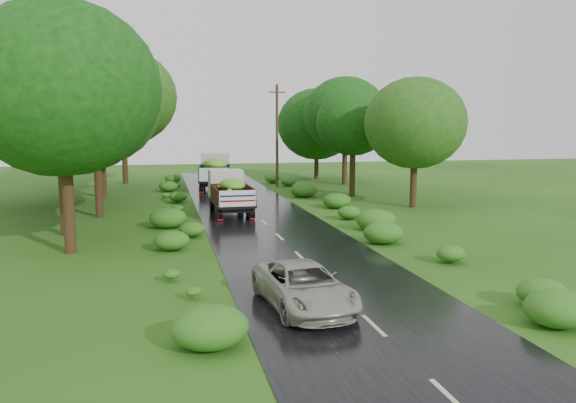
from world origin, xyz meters
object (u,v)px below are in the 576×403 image
object	(u,v)px
truck_near	(230,190)
truck_far	(215,169)
car	(304,286)
utility_pole	(277,135)

from	to	relation	value
truck_near	truck_far	world-z (taller)	truck_far
car	utility_pole	world-z (taller)	utility_pole
car	utility_pole	size ratio (longest dim) A/B	0.52
truck_far	utility_pole	xyz separation A→B (m)	(5.29, 0.61, 2.80)
truck_near	truck_far	distance (m)	13.21
truck_near	car	distance (m)	17.80
truck_far	car	distance (m)	31.00
truck_near	truck_far	size ratio (longest dim) A/B	0.84
truck_near	utility_pole	world-z (taller)	utility_pole
truck_near	utility_pole	bearing A→B (deg)	66.76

